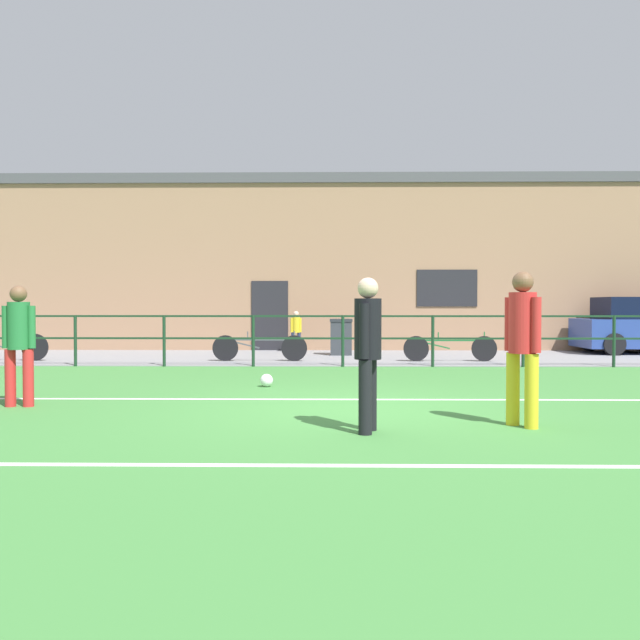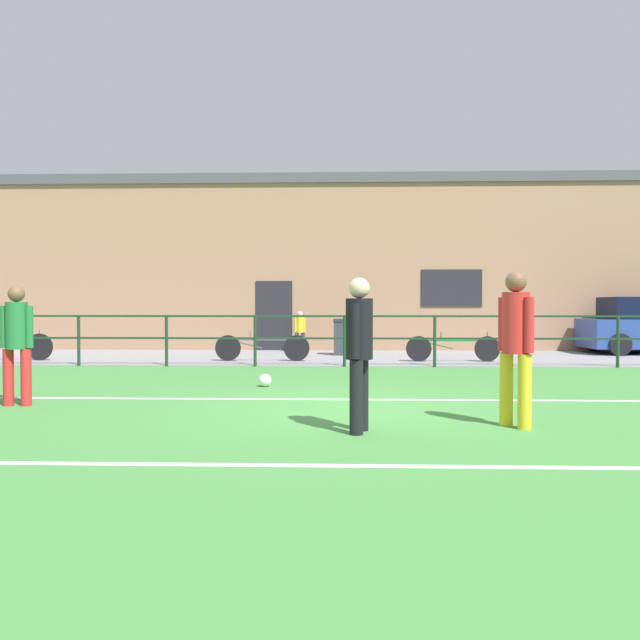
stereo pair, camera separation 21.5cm
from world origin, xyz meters
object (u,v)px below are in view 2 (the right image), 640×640
player_goalkeeper (359,345)px  spectator_child (300,329)px  bicycle_parked_0 (8,346)px  player_striker (516,339)px  trash_bin_0 (344,337)px  soccer_ball_match (265,380)px  player_winger (17,338)px  bicycle_parked_1 (453,348)px  bicycle_parked_3 (262,347)px

player_goalkeeper → spectator_child: size_ratio=1.41×
spectator_child → bicycle_parked_0: (-6.98, -3.05, -0.33)m
player_striker → trash_bin_0: size_ratio=1.78×
soccer_ball_match → bicycle_parked_0: bearing=145.3°
player_winger → bicycle_parked_0: size_ratio=0.74×
spectator_child → trash_bin_0: bearing=128.6°
player_striker → player_goalkeeper: bearing=-112.9°
spectator_child → bicycle_parked_0: bearing=12.6°
player_striker → soccer_ball_match: player_striker is taller
bicycle_parked_1 → soccer_ball_match: bearing=-129.6°
player_striker → bicycle_parked_3: bearing=170.8°
player_winger → bicycle_parked_3: bearing=69.2°
trash_bin_0 → bicycle_parked_1: bearing=-37.1°
trash_bin_0 → spectator_child: bearing=139.6°
player_striker → player_winger: size_ratio=1.07×
player_winger → player_striker: bearing=-13.1°
soccer_ball_match → bicycle_parked_0: bicycle_parked_0 is taller
bicycle_parked_1 → trash_bin_0: bearing=142.9°
bicycle_parked_0 → bicycle_parked_3: 6.26m
player_winger → spectator_child: (3.21, 10.01, -0.24)m
player_goalkeeper → spectator_child: 11.79m
spectator_child → trash_bin_0: size_ratio=1.21×
trash_bin_0 → bicycle_parked_3: bearing=-135.6°
bicycle_parked_0 → trash_bin_0: bearing=13.3°
spectator_child → trash_bin_0: 1.69m
player_goalkeeper → player_winger: player_goalkeeper is taller
player_winger → bicycle_parked_1: (7.08, 6.96, -0.59)m
player_winger → bicycle_parked_1: size_ratio=0.73×
player_striker → bicycle_parked_0: size_ratio=0.79×
player_striker → soccer_ball_match: (-3.24, 3.52, -0.89)m
player_striker → bicycle_parked_3: 9.19m
bicycle_parked_3 → player_winger: bearing=-109.7°
soccer_ball_match → player_striker: bearing=-47.4°
bicycle_parked_3 → player_goalkeeper: bearing=-76.2°
player_winger → soccer_ball_match: (3.13, 2.18, -0.82)m
spectator_child → soccer_ball_match: bearing=78.5°
player_winger → soccer_ball_match: size_ratio=7.56×
spectator_child → bicycle_parked_0: size_ratio=0.54×
player_striker → bicycle_parked_1: bearing=140.8°
bicycle_parked_0 → player_winger: bearing=-61.5°
player_goalkeeper → bicycle_parked_1: bearing=179.6°
player_striker → soccer_ball_match: size_ratio=8.10×
player_winger → bicycle_parked_3: player_winger is taller
player_goalkeeper → bicycle_parked_3: (-2.12, 8.65, -0.60)m
bicycle_parked_0 → bicycle_parked_1: size_ratio=0.98×
soccer_ball_match → bicycle_parked_0: 8.40m
player_winger → bicycle_parked_0: (-3.77, 6.96, -0.57)m
player_winger → spectator_child: size_ratio=1.38×
bicycle_parked_3 → trash_bin_0: trash_bin_0 is taller
player_winger → trash_bin_0: size_ratio=1.67×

